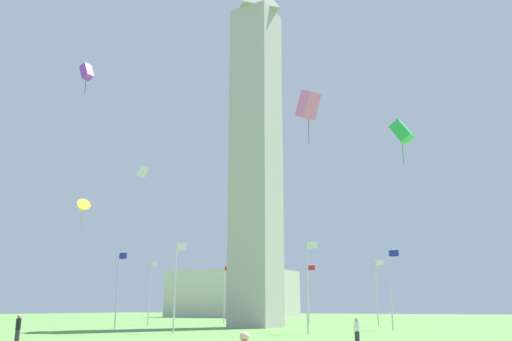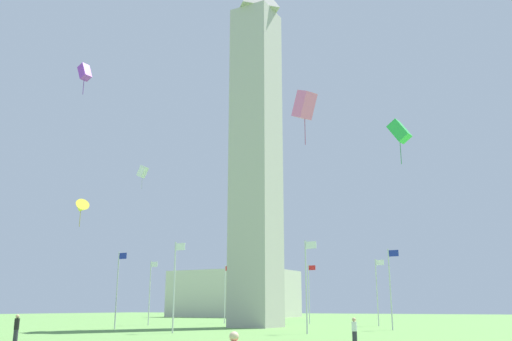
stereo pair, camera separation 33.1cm
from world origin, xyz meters
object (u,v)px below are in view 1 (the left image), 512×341
Objects in this scene: obelisk_monument at (256,138)px; flagpole_w at (176,282)px; person_white_shirt at (357,331)px; distant_building at (232,294)px; flagpole_se at (225,291)px; kite_pink_box at (308,105)px; kite_green_box at (401,132)px; kite_white_box at (143,172)px; kite_purple_box at (87,72)px; flagpole_s at (150,290)px; flagpole_ne at (377,289)px; flagpole_e at (309,291)px; person_black_shirt at (18,329)px; flagpole_sw at (118,286)px; kite_yellow_delta at (82,208)px; flagpole_n at (391,285)px; flagpole_nw at (308,282)px.

obelisk_monument reaches higher than flagpole_w.
distant_building is at bearing -1.11° from person_white_shirt.
flagpole_se is 2.69× the size of kite_pink_box.
kite_pink_box is at bearing -105.97° from kite_green_box.
person_white_shirt is at bearing -23.76° from kite_white_box.
flagpole_s is at bearing 121.36° from kite_purple_box.
obelisk_monument is 36.28m from person_white_shirt.
flagpole_ne is 1.00× the size of flagpole_e.
kite_white_box is (2.12, -21.14, 12.32)m from flagpole_se.
person_white_shirt is (20.05, 7.99, -0.08)m from person_black_shirt.
flagpole_e is at bearing 71.23° from kite_white_box.
flagpole_se is 11.72m from flagpole_s.
kite_purple_box reaches higher than flagpole_sw.
flagpole_se is 37.77m from kite_yellow_delta.
flagpole_s is at bearing 122.65° from kite_white_box.
distant_building reaches higher than flagpole_sw.
kite_yellow_delta reaches higher than person_white_shirt.
obelisk_monument is 5.57× the size of flagpole_ne.
flagpole_ne is (-4.49, 10.83, 0.00)m from flagpole_n.
kite_pink_box is at bearing -35.76° from kite_white_box.
flagpole_se is 4.98× the size of person_white_shirt.
kite_purple_box is at bearing -152.28° from kite_green_box.
flagpole_sw is at bearing 59.07° from person_black_shirt.
kite_purple_box reaches higher than kite_yellow_delta.
person_white_shirt is at bearing -54.77° from distant_building.
flagpole_e is 28.30m from flagpole_nw.
flagpole_sw is (-26.15, -10.83, 0.00)m from flagpole_n.
person_black_shirt is 10.08m from kite_yellow_delta.
flagpole_se is 46.73m from kite_green_box.
flagpole_sw reaches higher than person_black_shirt.
obelisk_monument is 5.57× the size of flagpole_w.
obelisk_monument is 23.50m from flagpole_nw.
person_white_shirt is (3.51, -22.43, -3.57)m from flagpole_n.
obelisk_monument reaches higher than person_black_shirt.
kite_green_box is 24.31m from kite_yellow_delta.
flagpole_s is 1.00× the size of flagpole_nw.
flagpole_w is 15.90m from kite_white_box.
flagpole_e is 2.98× the size of kite_white_box.
person_white_shirt is (29.66, -11.60, -3.57)m from flagpole_sw.
kite_white_box is at bearing 120.70° from kite_purple_box.
flagpole_e and flagpole_nw have the same top height.
flagpole_e is at bearing 135.00° from flagpole_n.
flagpole_nw reaches higher than person_white_shirt.
kite_yellow_delta is at bearing -169.81° from kite_green_box.
flagpole_n is at bearing -46.88° from distant_building.
flagpole_n is at bearing -67.50° from flagpole_ne.
kite_purple_box reaches higher than flagpole_e.
kite_white_box is (-12.23, 20.59, -0.91)m from kite_purple_box.
kite_purple_box is at bearing -58.64° from flagpole_s.
flagpole_n is 31.00m from kite_yellow_delta.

